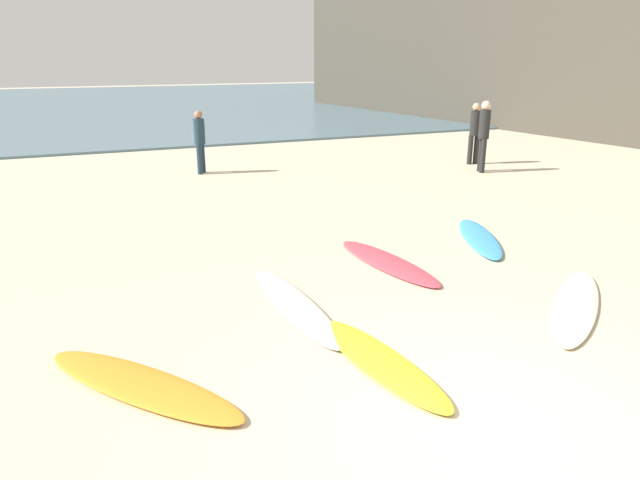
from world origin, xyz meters
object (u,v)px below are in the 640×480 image
at_px(surfboard_2, 380,361).
at_px(surfboard_5, 479,238).
at_px(surfboard_0, 294,304).
at_px(beachgoer_far, 200,139).
at_px(surfboard_3, 141,385).
at_px(surfboard_1, 576,305).
at_px(beachgoer_mid, 475,130).
at_px(surfboard_4, 387,262).
at_px(beachgoer_near, 484,132).

bearing_deg(surfboard_2, surfboard_5, 33.38).
xyz_separation_m(surfboard_0, surfboard_2, (0.30, -1.64, 0.00)).
bearing_deg(beachgoer_far, surfboard_0, -152.18).
xyz_separation_m(surfboard_3, surfboard_5, (5.80, 2.41, 0.00)).
distance_m(surfboard_1, surfboard_5, 2.75).
distance_m(surfboard_1, beachgoer_far, 10.55).
bearing_deg(surfboard_3, surfboard_0, 173.00).
bearing_deg(surfboard_2, beachgoer_mid, 41.81).
distance_m(surfboard_1, surfboard_2, 2.91).
height_order(surfboard_2, surfboard_4, surfboard_2).
distance_m(surfboard_3, surfboard_5, 6.28).
distance_m(surfboard_2, beachgoer_far, 10.53).
bearing_deg(surfboard_3, beachgoer_near, -180.00).
bearing_deg(beachgoer_far, surfboard_5, -125.16).
bearing_deg(beachgoer_mid, surfboard_5, 56.19).
distance_m(beachgoer_mid, beachgoer_far, 7.60).
height_order(surfboard_3, beachgoer_near, beachgoer_near).
distance_m(surfboard_0, beachgoer_far, 8.92).
distance_m(surfboard_0, surfboard_3, 2.27).
relative_size(surfboard_4, beachgoer_near, 1.24).
relative_size(surfboard_4, surfboard_5, 1.03).
xyz_separation_m(surfboard_3, beachgoer_far, (2.76, 9.98, 0.86)).
bearing_deg(surfboard_1, surfboard_0, -152.47).
distance_m(surfboard_3, beachgoer_near, 12.08).
bearing_deg(surfboard_0, surfboard_2, -80.71).
relative_size(surfboard_0, beachgoer_near, 1.38).
bearing_deg(surfboard_0, beachgoer_mid, 40.01).
bearing_deg(beachgoer_far, beachgoer_mid, -70.06).
relative_size(surfboard_0, surfboard_2, 1.22).
xyz_separation_m(surfboard_2, surfboard_5, (3.54, 2.92, -0.00)).
bearing_deg(beachgoer_far, surfboard_1, -133.85).
height_order(surfboard_2, beachgoer_near, beachgoer_near).
xyz_separation_m(surfboard_5, beachgoer_far, (-3.04, 7.56, 0.86)).
xyz_separation_m(surfboard_1, beachgoer_far, (-2.40, 10.23, 0.87)).
bearing_deg(beachgoer_near, surfboard_2, -21.58).
height_order(beachgoer_mid, beachgoer_far, beachgoer_mid).
relative_size(surfboard_4, beachgoer_mid, 1.35).
xyz_separation_m(surfboard_4, beachgoer_mid, (6.37, 6.25, 0.92)).
height_order(surfboard_0, surfboard_1, surfboard_0).
xyz_separation_m(surfboard_0, beachgoer_far, (0.80, 8.85, 0.86)).
distance_m(surfboard_2, surfboard_5, 4.59).
xyz_separation_m(surfboard_5, beachgoer_mid, (4.36, 5.85, 0.91)).
bearing_deg(beachgoer_near, surfboard_5, -16.52).
height_order(surfboard_0, surfboard_4, surfboard_0).
bearing_deg(surfboard_3, beachgoer_mid, -177.73).
bearing_deg(beachgoer_near, surfboard_1, -8.85).
bearing_deg(surfboard_0, surfboard_4, 24.71).
height_order(surfboard_1, surfboard_2, surfboard_2).
height_order(surfboard_4, beachgoer_far, beachgoer_far).
relative_size(surfboard_0, surfboard_4, 1.11).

